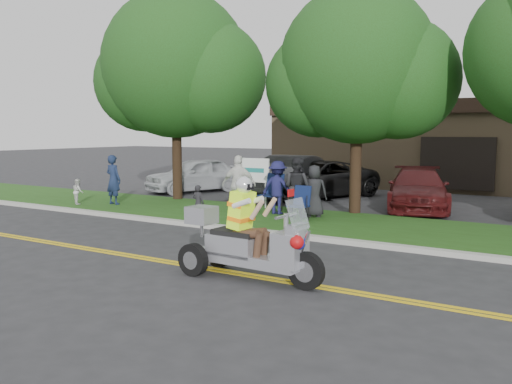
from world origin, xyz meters
The scene contains 23 objects.
ground centered at (0.00, 0.00, 0.00)m, with size 120.00×120.00×0.00m, color #28282B.
centerline_near centered at (0.00, -0.58, 0.01)m, with size 60.00×0.10×0.01m, color gold.
centerline_far centered at (0.00, -0.42, 0.01)m, with size 60.00×0.10×0.01m, color gold.
curb centered at (0.00, 3.05, 0.06)m, with size 60.00×0.25×0.12m, color #A8A89E.
grass_verge centered at (0.00, 5.20, 0.06)m, with size 60.00×4.00×0.10m, color #214512.
commercial_building centered at (2.00, 18.98, 2.01)m, with size 18.00×8.20×4.00m.
tree_left centered at (-6.44, 7.03, 4.85)m, with size 6.62×5.40×7.78m.
tree_mid centered at (0.55, 7.23, 4.43)m, with size 5.88×4.80×7.05m.
business_sign centered at (-2.90, 6.60, 1.26)m, with size 1.25×0.06×1.75m.
trike_scooter centered at (1.49, -0.71, 0.65)m, with size 2.85×0.97×1.86m.
lawn_chair_a centered at (-0.27, 4.94, 0.67)m, with size 0.55×0.57×1.00m.
lawn_chair_b centered at (-1.90, 6.20, 0.77)m, with size 0.66×0.68×1.19m.
spectator_adult_left centered at (-7.38, 4.61, 0.97)m, with size 0.63×0.41×1.73m, color #172241.
spectator_adult_mid centered at (-0.68, 5.51, 1.00)m, with size 0.87×0.68×1.79m, color #232325.
spectator_adult_right centered at (-2.49, 5.13, 1.01)m, with size 1.06×0.44×1.81m, color white.
spectator_chair_a centered at (-1.44, 5.70, 0.92)m, with size 1.06×0.61×1.64m, color #1A1A48.
spectator_chair_b centered at (-0.24, 5.78, 0.88)m, with size 0.76×0.50×1.56m, color black.
child_left centered at (-2.75, 3.40, 0.62)m, with size 0.38×0.25×1.03m, color black.
child_right centered at (-8.45, 3.96, 0.55)m, with size 0.43×0.34×0.89m, color silver.
parked_car_far_left centered at (-7.87, 9.86, 0.75)m, with size 1.77×4.40×1.50m, color silver.
parked_car_left centered at (-3.56, 10.19, 0.84)m, with size 1.77×5.07×1.67m, color #2D2E30.
parked_car_mid centered at (-2.50, 10.82, 0.73)m, with size 2.44×5.28×1.47m, color black.
parked_car_right centered at (1.80, 9.66, 0.69)m, with size 1.93×4.76×1.38m, color #471011.
Camera 1 is at (6.65, -8.78, 2.68)m, focal length 38.00 mm.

